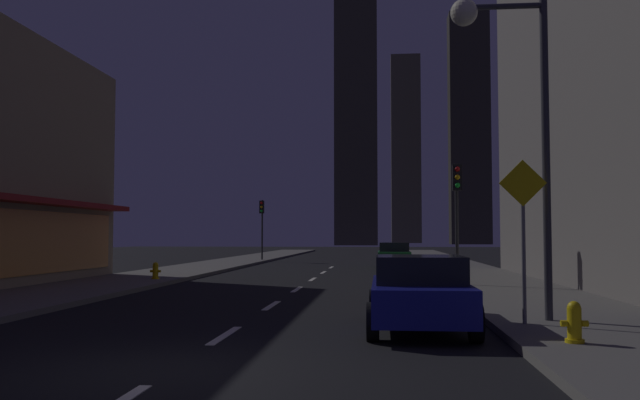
# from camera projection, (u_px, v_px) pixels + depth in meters

# --- Properties ---
(ground_plane) EXTENTS (78.00, 136.00, 0.10)m
(ground_plane) POSITION_uv_depth(u_px,v_px,m) (335.00, 266.00, 40.76)
(ground_plane) COLOR black
(sidewalk_right) EXTENTS (4.00, 76.00, 0.15)m
(sidewalk_right) POSITION_uv_depth(u_px,v_px,m) (449.00, 265.00, 40.12)
(sidewalk_right) COLOR #605E59
(sidewalk_right) RESTS_ON ground
(sidewalk_left) EXTENTS (4.00, 76.00, 0.15)m
(sidewalk_left) POSITION_uv_depth(u_px,v_px,m) (223.00, 264.00, 41.41)
(sidewalk_left) COLOR #605E59
(sidewalk_left) RESTS_ON ground
(lane_marking_center) EXTENTS (0.16, 33.40, 0.01)m
(lane_marking_center) POSITION_uv_depth(u_px,v_px,m) (297.00, 289.00, 22.47)
(lane_marking_center) COLOR silver
(lane_marking_center) RESTS_ON ground
(skyscraper_distant_tall) EXTENTS (8.20, 6.49, 74.98)m
(skyscraper_distant_tall) POSITION_uv_depth(u_px,v_px,m) (356.00, 53.00, 129.17)
(skyscraper_distant_tall) COLOR #3D3A2D
(skyscraper_distant_tall) RESTS_ON ground
(skyscraper_distant_mid) EXTENTS (7.35, 5.00, 47.26)m
(skyscraper_distant_mid) POSITION_uv_depth(u_px,v_px,m) (406.00, 149.00, 166.03)
(skyscraper_distant_mid) COLOR brown
(skyscraper_distant_mid) RESTS_ON ground
(skyscraper_distant_short) EXTENTS (8.49, 5.53, 49.85)m
(skyscraper_distant_short) POSITION_uv_depth(u_px,v_px,m) (469.00, 128.00, 141.94)
(skyscraper_distant_short) COLOR #343227
(skyscraper_distant_short) RESTS_ON ground
(car_parked_near) EXTENTS (1.98, 4.24, 1.45)m
(car_parked_near) POSITION_uv_depth(u_px,v_px,m) (419.00, 292.00, 12.77)
(car_parked_near) COLOR navy
(car_parked_near) RESTS_ON ground
(car_parked_far) EXTENTS (1.98, 4.24, 1.45)m
(car_parked_far) POSITION_uv_depth(u_px,v_px,m) (394.00, 255.00, 37.75)
(car_parked_far) COLOR #1E722D
(car_parked_far) RESTS_ON ground
(fire_hydrant_yellow_near) EXTENTS (0.42, 0.30, 0.65)m
(fire_hydrant_yellow_near) POSITION_uv_depth(u_px,v_px,m) (574.00, 323.00, 10.41)
(fire_hydrant_yellow_near) COLOR yellow
(fire_hydrant_yellow_near) RESTS_ON sidewalk_right
(fire_hydrant_far_left) EXTENTS (0.42, 0.30, 0.65)m
(fire_hydrant_far_left) POSITION_uv_depth(u_px,v_px,m) (155.00, 271.00, 25.71)
(fire_hydrant_far_left) COLOR gold
(fire_hydrant_far_left) RESTS_ON sidewalk_left
(traffic_light_near_right) EXTENTS (0.32, 0.48, 4.20)m
(traffic_light_near_right) POSITION_uv_depth(u_px,v_px,m) (457.00, 197.00, 22.90)
(traffic_light_near_right) COLOR #2D2D2D
(traffic_light_near_right) RESTS_ON sidewalk_right
(traffic_light_far_left) EXTENTS (0.32, 0.48, 4.20)m
(traffic_light_far_left) POSITION_uv_depth(u_px,v_px,m) (262.00, 216.00, 46.53)
(traffic_light_far_left) COLOR #2D2D2D
(traffic_light_far_left) RESTS_ON sidewalk_left
(street_lamp_right) EXTENTS (1.96, 0.56, 6.58)m
(street_lamp_right) POSITION_uv_depth(u_px,v_px,m) (503.00, 78.00, 13.50)
(street_lamp_right) COLOR #38383D
(street_lamp_right) RESTS_ON sidewalk_right
(pedestrian_crossing_sign) EXTENTS (0.91, 0.08, 3.15)m
(pedestrian_crossing_sign) POSITION_uv_depth(u_px,v_px,m) (523.00, 226.00, 12.71)
(pedestrian_crossing_sign) COLOR slate
(pedestrian_crossing_sign) RESTS_ON sidewalk_right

